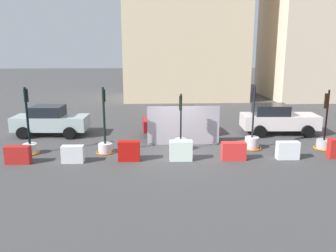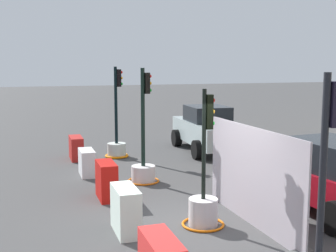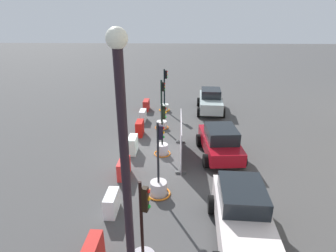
% 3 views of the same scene
% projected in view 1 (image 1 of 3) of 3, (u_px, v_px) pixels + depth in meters
% --- Properties ---
extents(ground_plane, '(120.00, 120.00, 0.00)m').
position_uv_depth(ground_plane, '(180.00, 152.00, 16.96)').
color(ground_plane, '#424242').
extents(traffic_light_0, '(0.84, 0.84, 3.19)m').
position_uv_depth(traffic_light_0, '(30.00, 143.00, 16.67)').
color(traffic_light_0, silver).
rests_on(traffic_light_0, ground_plane).
extents(traffic_light_1, '(0.90, 0.90, 3.17)m').
position_uv_depth(traffic_light_1, '(105.00, 142.00, 16.83)').
color(traffic_light_1, silver).
rests_on(traffic_light_1, ground_plane).
extents(traffic_light_2, '(0.88, 0.88, 2.79)m').
position_uv_depth(traffic_light_2, '(181.00, 141.00, 17.27)').
color(traffic_light_2, beige).
rests_on(traffic_light_2, ground_plane).
extents(traffic_light_3, '(0.99, 0.99, 3.18)m').
position_uv_depth(traffic_light_3, '(252.00, 140.00, 17.49)').
color(traffic_light_3, silver).
rests_on(traffic_light_3, ground_plane).
extents(traffic_light_4, '(0.96, 0.96, 2.96)m').
position_uv_depth(traffic_light_4, '(324.00, 140.00, 17.48)').
color(traffic_light_4, '#AFA8B2').
rests_on(traffic_light_4, ground_plane).
extents(construction_barrier_0, '(1.08, 0.43, 0.79)m').
position_uv_depth(construction_barrier_0, '(18.00, 155.00, 15.31)').
color(construction_barrier_0, '#B01F1B').
rests_on(construction_barrier_0, ground_plane).
extents(construction_barrier_1, '(0.97, 0.43, 0.77)m').
position_uv_depth(construction_barrier_1, '(73.00, 154.00, 15.45)').
color(construction_barrier_1, silver).
rests_on(construction_barrier_1, ground_plane).
extents(construction_barrier_2, '(0.98, 0.43, 0.91)m').
position_uv_depth(construction_barrier_2, '(129.00, 151.00, 15.66)').
color(construction_barrier_2, '#B7120D').
rests_on(construction_barrier_2, ground_plane).
extents(construction_barrier_3, '(1.02, 0.44, 0.91)m').
position_uv_depth(construction_barrier_3, '(181.00, 151.00, 15.71)').
color(construction_barrier_3, white).
rests_on(construction_barrier_3, ground_plane).
extents(construction_barrier_4, '(1.09, 0.45, 0.82)m').
position_uv_depth(construction_barrier_4, '(234.00, 151.00, 15.80)').
color(construction_barrier_4, red).
rests_on(construction_barrier_4, ground_plane).
extents(construction_barrier_5, '(1.01, 0.43, 0.81)m').
position_uv_depth(construction_barrier_5, '(288.00, 150.00, 15.93)').
color(construction_barrier_5, white).
rests_on(construction_barrier_5, ground_plane).
extents(car_white_van, '(4.39, 2.20, 1.72)m').
position_uv_depth(car_white_van, '(278.00, 119.00, 20.31)').
color(car_white_van, silver).
rests_on(car_white_van, ground_plane).
extents(car_silver_hatchback, '(4.25, 2.20, 1.71)m').
position_uv_depth(car_silver_hatchback, '(50.00, 121.00, 19.99)').
color(car_silver_hatchback, '#A4B6B6').
rests_on(car_silver_hatchback, ground_plane).
extents(car_red_compact, '(3.98, 2.29, 1.63)m').
position_uv_depth(car_red_compact, '(177.00, 121.00, 20.10)').
color(car_red_compact, maroon).
rests_on(car_red_compact, ground_plane).
extents(building_main_facade, '(11.60, 6.75, 17.32)m').
position_uv_depth(building_main_facade, '(185.00, 4.00, 31.99)').
color(building_main_facade, beige).
rests_on(building_main_facade, ground_plane).
extents(site_fence_panel, '(3.74, 0.50, 2.02)m').
position_uv_depth(site_fence_panel, '(183.00, 126.00, 18.10)').
color(site_fence_panel, '#A39AA4').
rests_on(site_fence_panel, ground_plane).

